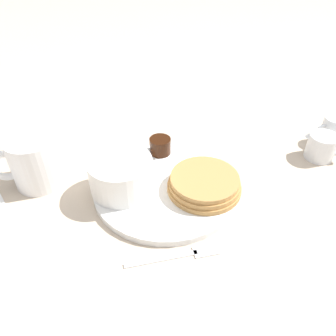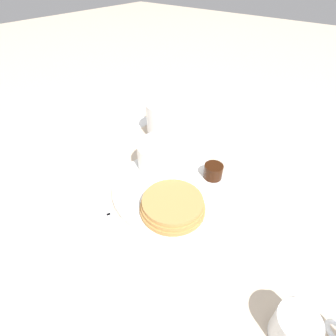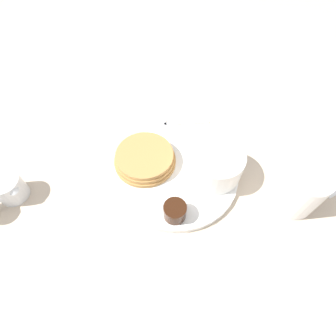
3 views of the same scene
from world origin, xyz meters
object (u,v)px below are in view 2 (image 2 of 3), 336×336
Objects in this scene: creamer_pitcher_near at (294,329)px; plate at (172,188)px; coffee_mug at (162,119)px; bowl at (161,154)px; fork at (106,208)px.

plate is at bearing 67.87° from creamer_pitcher_near.
coffee_mug is at bearing 58.29° from creamer_pitcher_near.
plate is 2.36× the size of bowl.
plate is 2.13× the size of coffee_mug.
bowl reaches higher than plate.
bowl is (0.04, 0.06, 0.04)m from plate.
coffee_mug is at bearing 44.94° from plate.
creamer_pitcher_near is 0.36m from fork.
bowl is 0.39m from creamer_pitcher_near.
coffee_mug is (0.12, 0.10, 0.00)m from bowl.
coffee_mug reaches higher than fork.
coffee_mug reaches higher than bowl.
creamer_pitcher_near is at bearing -114.12° from bowl.
coffee_mug is 0.53m from creamer_pitcher_near.
creamer_pitcher_near reaches higher than plate.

